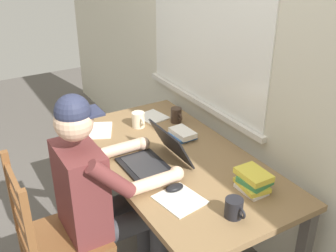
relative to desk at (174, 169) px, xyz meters
name	(u,v)px	position (x,y,z in m)	size (l,w,h in m)	color
ground_plane	(174,249)	(0.00, 0.00, -0.63)	(8.00, 8.00, 0.00)	#56514C
back_wall	(246,47)	(-0.01, 0.48, 0.67)	(6.00, 0.08, 2.60)	beige
desk	(174,169)	(0.00, 0.00, 0.00)	(1.54, 0.81, 0.71)	olive
seated_person	(101,189)	(0.03, -0.48, 0.05)	(0.50, 0.60, 1.24)	brown
wooden_chair	(54,239)	(0.03, -0.76, -0.17)	(0.42, 0.42, 0.93)	brown
laptop	(156,158)	(0.02, -0.14, 0.13)	(0.33, 0.34, 0.21)	black
computer_mouse	(175,188)	(0.29, -0.17, 0.10)	(0.06, 0.10, 0.03)	black
coffee_mug_white	(139,120)	(-0.46, 0.00, 0.13)	(0.12, 0.09, 0.10)	beige
coffee_mug_dark	(234,208)	(0.60, -0.05, 0.13)	(0.12, 0.09, 0.10)	black
coffee_mug_spare	(176,115)	(-0.39, 0.26, 0.13)	(0.11, 0.07, 0.10)	#38281E
book_stack_main	(253,181)	(0.49, 0.17, 0.14)	(0.19, 0.16, 0.11)	white
book_stack_side	(182,134)	(-0.18, 0.17, 0.11)	(0.18, 0.14, 0.05)	#2D5B9E
paper_pile_near_laptop	(180,200)	(0.37, -0.20, 0.09)	(0.22, 0.20, 0.01)	silver
paper_pile_back_corner	(97,130)	(-0.55, -0.27, 0.09)	(0.23, 0.19, 0.01)	white
paper_pile_side	(152,117)	(-0.54, 0.15, 0.09)	(0.19, 0.17, 0.01)	white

